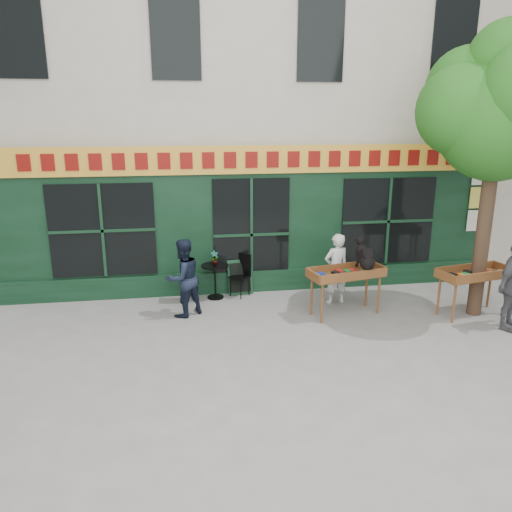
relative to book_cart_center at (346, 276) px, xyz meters
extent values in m
plane|color=slate|center=(-1.68, -0.69, -0.82)|extent=(80.00, 80.00, 0.00)
cube|color=beige|center=(-1.68, 5.31, 4.18)|extent=(14.00, 7.00, 10.00)
cube|color=black|center=(-1.68, 1.73, 0.78)|extent=(11.00, 0.16, 3.20)
cube|color=gold|center=(-1.68, 1.61, 2.18)|extent=(11.00, 0.06, 0.60)
cube|color=maroon|center=(-1.68, 1.57, 2.18)|extent=(9.60, 0.03, 0.34)
cube|color=black|center=(-1.68, 1.63, -0.57)|extent=(11.00, 0.10, 0.50)
cube|color=black|center=(-1.68, 1.63, 0.53)|extent=(1.70, 0.05, 2.50)
cube|color=black|center=(-4.88, 1.63, 0.73)|extent=(2.20, 0.05, 2.00)
cube|color=black|center=(1.52, 1.63, 0.73)|extent=(2.20, 0.05, 2.00)
cube|color=silver|center=(3.72, 1.61, 0.68)|extent=(0.42, 0.02, 0.50)
cube|color=#E5D14C|center=(3.72, 1.61, 1.23)|extent=(0.42, 0.02, 0.50)
cube|color=silver|center=(3.72, 1.61, 1.78)|extent=(0.42, 0.02, 0.50)
cylinder|color=#382619|center=(2.62, -0.39, 0.98)|extent=(0.28, 0.28, 3.60)
sphere|color=#1E6316|center=(2.62, -0.39, 2.98)|extent=(2.20, 2.20, 2.20)
sphere|color=#1E6316|center=(2.02, -0.19, 3.18)|extent=(1.70, 1.70, 1.70)
sphere|color=#1E6316|center=(2.32, 0.21, 3.58)|extent=(1.60, 1.60, 1.60)
sphere|color=#1E6316|center=(2.72, -0.29, 4.08)|extent=(1.40, 1.40, 1.40)
cylinder|color=brown|center=(-0.59, -0.35, -0.42)|extent=(0.05, 0.05, 0.80)
cylinder|color=brown|center=(0.68, -0.08, -0.42)|extent=(0.05, 0.05, 0.80)
cylinder|color=brown|center=(-0.68, 0.08, -0.42)|extent=(0.05, 0.05, 0.80)
cylinder|color=brown|center=(0.59, 0.35, -0.42)|extent=(0.05, 0.05, 0.80)
cube|color=brown|center=(0.00, 0.00, 0.00)|extent=(1.59, 0.89, 0.05)
cube|color=brown|center=(0.06, -0.28, 0.08)|extent=(1.47, 0.36, 0.18)
cube|color=brown|center=(-0.06, 0.28, 0.08)|extent=(1.47, 0.36, 0.18)
cube|color=brown|center=(0.00, 0.00, 0.06)|extent=(1.36, 0.67, 0.06)
imported|color=silver|center=(0.00, 0.65, -0.06)|extent=(0.63, 0.48, 1.53)
cylinder|color=brown|center=(1.93, -0.77, -0.42)|extent=(0.05, 0.05, 0.80)
cylinder|color=brown|center=(3.21, -0.51, -0.42)|extent=(0.05, 0.05, 0.80)
cylinder|color=brown|center=(1.85, -0.33, -0.42)|extent=(0.05, 0.05, 0.80)
cylinder|color=brown|center=(3.13, -0.08, -0.42)|extent=(0.05, 0.05, 0.80)
cube|color=brown|center=(2.53, -0.42, 0.00)|extent=(1.58, 0.86, 0.05)
cube|color=brown|center=(2.59, -0.71, 0.08)|extent=(1.48, 0.33, 0.18)
cube|color=brown|center=(2.47, -0.14, 0.08)|extent=(1.48, 0.33, 0.18)
cube|color=brown|center=(2.53, -0.42, 0.06)|extent=(1.35, 0.64, 0.06)
cylinder|color=black|center=(-2.53, 1.34, -0.80)|extent=(0.36, 0.36, 0.03)
cylinder|color=black|center=(-2.53, 1.34, -0.44)|extent=(0.04, 0.04, 0.72)
cylinder|color=black|center=(-2.53, 1.34, -0.07)|extent=(0.60, 0.60, 0.03)
cube|color=black|center=(-3.08, 1.24, -0.37)|extent=(0.36, 0.36, 0.03)
cube|color=black|center=(-3.25, 1.24, -0.12)|extent=(0.03, 0.36, 0.50)
cylinder|color=black|center=(-2.93, 1.09, -0.60)|extent=(0.02, 0.02, 0.44)
cylinder|color=black|center=(-2.93, 1.39, -0.60)|extent=(0.02, 0.02, 0.44)
cylinder|color=black|center=(-3.23, 1.09, -0.60)|extent=(0.02, 0.02, 0.44)
cylinder|color=black|center=(-3.23, 1.39, -0.60)|extent=(0.02, 0.02, 0.44)
cube|color=black|center=(-1.98, 1.39, -0.37)|extent=(0.51, 0.51, 0.03)
cube|color=black|center=(-1.86, 1.51, -0.12)|extent=(0.27, 0.28, 0.50)
cylinder|color=black|center=(-2.19, 1.39, -0.60)|extent=(0.02, 0.02, 0.44)
cylinder|color=black|center=(-1.98, 1.18, -0.60)|extent=(0.02, 0.02, 0.44)
cylinder|color=black|center=(-1.98, 1.60, -0.60)|extent=(0.02, 0.02, 0.44)
cylinder|color=black|center=(-1.77, 1.39, -0.60)|extent=(0.02, 0.02, 0.44)
imported|color=gray|center=(-2.53, 1.34, 0.10)|extent=(0.19, 0.15, 0.32)
imported|color=black|center=(-3.23, 0.44, -0.03)|extent=(0.97, 0.93, 1.59)
cube|color=black|center=(-1.95, 1.51, -0.42)|extent=(0.58, 0.26, 0.79)
cube|color=black|center=(-1.95, 1.49, -0.42)|extent=(0.48, 0.23, 0.65)
camera|label=1|loc=(-3.26, -9.10, 3.07)|focal=35.00mm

